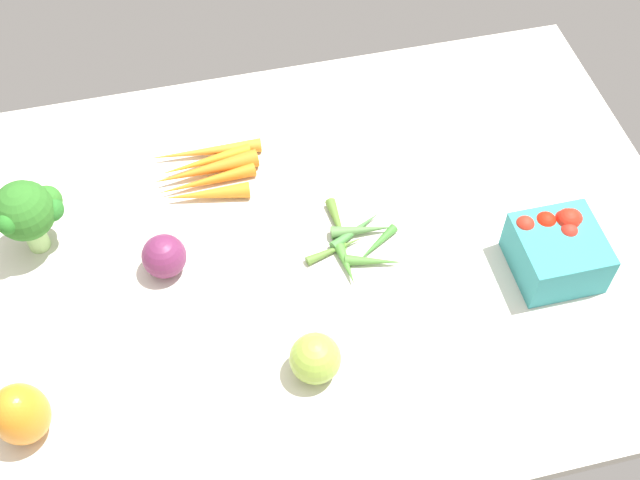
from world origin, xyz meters
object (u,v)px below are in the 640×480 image
object	(u,v)px
berry_basket	(557,248)
okra_pile	(356,241)
bell_pepper_orange	(21,414)
heirloom_tomato_green	(315,358)
broccoli_head	(28,212)
carrot_bunch	(206,171)
red_onion_center	(164,256)

from	to	relation	value
berry_basket	okra_pile	bearing A→B (deg)	-20.73
bell_pepper_orange	heirloom_tomato_green	world-z (taller)	bell_pepper_orange
okra_pile	broccoli_head	xyz separation A→B (cm)	(43.16, -10.19, 6.73)
berry_basket	carrot_bunch	size ratio (longest dim) A/B	0.64
red_onion_center	heirloom_tomato_green	bearing A→B (deg)	129.45
berry_basket	broccoli_head	size ratio (longest dim) A/B	0.93
berry_basket	carrot_bunch	bearing A→B (deg)	-31.58
broccoli_head	heirloom_tomato_green	bearing A→B (deg)	139.54
red_onion_center	broccoli_head	size ratio (longest dim) A/B	0.51
bell_pepper_orange	heirloom_tomato_green	xyz separation A→B (cm)	(-35.26, 0.13, -1.27)
okra_pile	carrot_bunch	size ratio (longest dim) A/B	0.86
broccoli_head	carrot_bunch	world-z (taller)	broccoli_head
okra_pile	bell_pepper_orange	world-z (taller)	bell_pepper_orange
broccoli_head	carrot_bunch	bearing A→B (deg)	-163.24
carrot_bunch	red_onion_center	bearing A→B (deg)	63.41
okra_pile	heirloom_tomato_green	xyz separation A→B (cm)	(10.14, 17.98, 2.45)
broccoli_head	carrot_bunch	xyz separation A→B (cm)	(-24.40, -7.35, -6.36)
red_onion_center	broccoli_head	bearing A→B (deg)	-26.33
okra_pile	berry_basket	bearing A→B (deg)	159.27
red_onion_center	heirloom_tomato_green	xyz separation A→B (cm)	(-16.41, 19.94, 0.20)
berry_basket	bell_pepper_orange	distance (cm)	71.27
carrot_bunch	bell_pepper_orange	bearing A→B (deg)	53.02
berry_basket	bell_pepper_orange	bearing A→B (deg)	6.64
bell_pepper_orange	broccoli_head	bearing A→B (deg)	-94.58
carrot_bunch	heirloom_tomato_green	bearing A→B (deg)	103.64
bell_pepper_orange	berry_basket	bearing A→B (deg)	-173.36
okra_pile	berry_basket	xyz separation A→B (cm)	(-25.39, 9.61, 3.13)
berry_basket	broccoli_head	distance (cm)	71.44
bell_pepper_orange	okra_pile	bearing A→B (deg)	-158.54
okra_pile	bell_pepper_orange	size ratio (longest dim) A/B	1.65
okra_pile	heirloom_tomato_green	bearing A→B (deg)	60.57
okra_pile	bell_pepper_orange	bearing A→B (deg)	21.46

